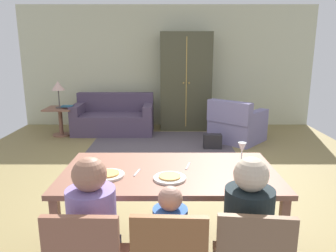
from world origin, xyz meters
name	(u,v)px	position (x,y,z in m)	size (l,w,h in m)	color
ground_plane	(167,173)	(0.00, 0.43, -0.01)	(6.64, 6.06, 0.02)	olive
back_wall	(168,67)	(0.00, 3.51, 1.35)	(6.64, 0.10, 2.70)	beige
dining_table	(170,179)	(0.04, -1.46, 0.69)	(1.74, 0.93, 0.76)	brown
plate_near_man	(109,175)	(-0.44, -1.58, 0.77)	(0.25, 0.25, 0.02)	silver
pizza_near_man	(109,173)	(-0.44, -1.58, 0.78)	(0.17, 0.17, 0.01)	#E7A54A
plate_near_child	(170,178)	(0.04, -1.64, 0.77)	(0.25, 0.25, 0.02)	silver
pizza_near_child	(170,176)	(0.04, -1.64, 0.78)	(0.17, 0.17, 0.01)	#DB9B4B
wine_glass	(243,149)	(0.66, -1.28, 0.89)	(0.07, 0.07, 0.19)	silver
fork	(138,172)	(-0.23, -1.51, 0.76)	(0.02, 0.15, 0.01)	silver
knife	(189,166)	(0.19, -1.36, 0.76)	(0.01, 0.17, 0.01)	silver
person_man	(96,244)	(-0.44, -2.11, 0.51)	(0.30, 0.40, 1.11)	#312D53
person_woman	(246,244)	(0.52, -2.11, 0.51)	(0.31, 0.41, 1.11)	#3D3340
area_rug	(162,143)	(-0.11, 1.88, 0.00)	(2.60, 1.80, 0.01)	#514951
couch	(115,118)	(-1.13, 2.73, 0.30)	(1.65, 0.86, 0.82)	#4B3D56
armchair	(237,125)	(1.34, 2.04, 0.32)	(1.21, 1.21, 0.82)	slate
armoire	(186,82)	(0.41, 3.12, 1.05)	(1.10, 0.59, 2.10)	#42412D
side_table	(61,117)	(-2.19, 2.48, 0.38)	(0.56, 0.56, 0.58)	brown
table_lamp	(59,87)	(-2.19, 2.48, 1.01)	(0.26, 0.26, 0.54)	#4B4344
book_lower	(68,107)	(-2.04, 2.50, 0.59)	(0.22, 0.16, 0.03)	#9B352D
book_upper	(68,106)	(-2.01, 2.42, 0.62)	(0.22, 0.16, 0.03)	#275876
handbag	(213,141)	(0.82, 1.58, 0.13)	(0.32, 0.16, 0.26)	#252327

